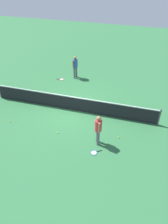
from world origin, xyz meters
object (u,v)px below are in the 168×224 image
(tennis_ball_midcourt, at_px, (10,122))
(player_far_side, at_px, (75,65))
(tennis_racket_near_player, at_px, (94,153))
(tennis_ball_near_player, at_px, (118,137))
(player_near_side, at_px, (98,128))
(tennis_ball_by_net, at_px, (57,133))
(tennis_racket_far_player, at_px, (61,79))

(tennis_ball_midcourt, bearing_deg, player_far_side, 72.71)
(tennis_racket_near_player, height_order, tennis_ball_near_player, tennis_ball_near_player)
(tennis_racket_near_player, distance_m, tennis_ball_near_player, 1.64)
(player_near_side, xyz_separation_m, tennis_ball_by_net, (-2.22, 0.11, -0.98))
(tennis_ball_near_player, bearing_deg, tennis_ball_midcourt, -176.22)
(player_far_side, relative_size, tennis_ball_by_net, 25.76)
(tennis_ball_by_net, xyz_separation_m, tennis_ball_midcourt, (-2.95, 0.13, 0.00))
(tennis_racket_far_player, xyz_separation_m, tennis_ball_near_player, (5.14, -5.16, 0.02))
(tennis_racket_near_player, relative_size, tennis_racket_far_player, 0.94)
(tennis_ball_by_net, bearing_deg, tennis_ball_near_player, 9.62)
(tennis_ball_midcourt, bearing_deg, tennis_ball_by_net, -2.59)
(tennis_ball_by_net, bearing_deg, tennis_ball_midcourt, 177.41)
(player_near_side, distance_m, tennis_racket_far_player, 7.23)
(tennis_racket_near_player, relative_size, tennis_ball_by_net, 8.58)
(player_near_side, distance_m, tennis_ball_near_player, 1.51)
(tennis_ball_near_player, height_order, tennis_ball_by_net, same)
(tennis_racket_near_player, height_order, tennis_ball_midcourt, tennis_ball_midcourt)
(player_near_side, xyz_separation_m, tennis_ball_midcourt, (-5.17, 0.25, -0.98))
(player_far_side, xyz_separation_m, tennis_ball_by_net, (1.03, -6.32, -0.98))
(tennis_racket_near_player, distance_m, tennis_ball_midcourt, 5.26)
(player_near_side, height_order, tennis_ball_by_net, player_near_side)
(tennis_racket_near_player, bearing_deg, tennis_ball_midcourt, 169.77)
(player_near_side, distance_m, player_far_side, 7.20)
(tennis_racket_far_player, xyz_separation_m, tennis_ball_midcourt, (-0.99, -5.56, 0.02))
(player_far_side, relative_size, tennis_racket_near_player, 3.00)
(player_far_side, height_order, tennis_ball_midcourt, player_far_side)
(player_near_side, xyz_separation_m, tennis_racket_far_player, (-4.18, 5.81, -1.00))
(player_near_side, xyz_separation_m, tennis_ball_near_player, (0.96, 0.65, -0.98))
(tennis_ball_near_player, xyz_separation_m, tennis_ball_midcourt, (-6.13, -0.40, 0.00))
(tennis_racket_near_player, height_order, tennis_racket_far_player, same)
(tennis_racket_far_player, relative_size, tennis_ball_near_player, 9.13)
(tennis_ball_by_net, bearing_deg, player_near_side, -2.93)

